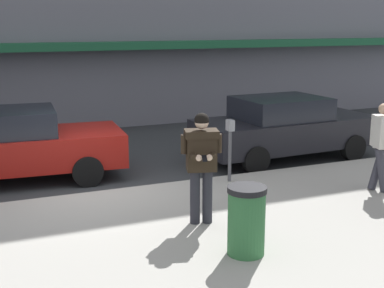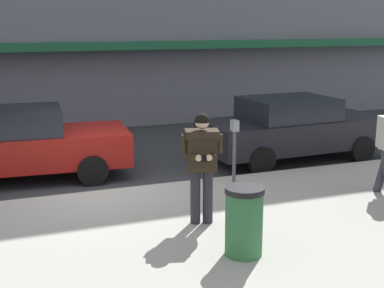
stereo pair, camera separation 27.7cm
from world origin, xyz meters
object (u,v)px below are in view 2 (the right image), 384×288
object	(u,v)px
parked_sedan_mid	(19,144)
trash_bin	(244,221)
parked_sedan_far	(292,128)
man_texting_on_phone	(202,156)
parking_meter	(234,142)

from	to	relation	value
parked_sedan_mid	trash_bin	size ratio (longest dim) A/B	4.71
parked_sedan_far	trash_bin	distance (m)	6.07
man_texting_on_phone	trash_bin	xyz separation A→B (m)	(0.10, -1.31, -0.62)
man_texting_on_phone	parking_meter	size ratio (longest dim) A/B	1.42
parking_meter	trash_bin	bearing A→B (deg)	-112.92
man_texting_on_phone	trash_bin	bearing A→B (deg)	-85.47
trash_bin	parking_meter	bearing A→B (deg)	67.08
parked_sedan_mid	parking_meter	size ratio (longest dim) A/B	3.64
parked_sedan_far	man_texting_on_phone	size ratio (longest dim) A/B	2.54
parked_sedan_mid	trash_bin	world-z (taller)	parked_sedan_mid
parked_sedan_mid	parked_sedan_far	xyz separation A→B (m)	(6.32, -0.57, 0.00)
parked_sedan_far	man_texting_on_phone	xyz separation A→B (m)	(-3.77, -3.52, 0.46)
trash_bin	man_texting_on_phone	bearing A→B (deg)	94.53
parked_sedan_far	parking_meter	world-z (taller)	parked_sedan_far
parked_sedan_far	trash_bin	world-z (taller)	parked_sedan_far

